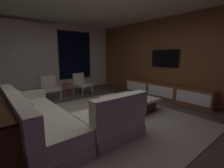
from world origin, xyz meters
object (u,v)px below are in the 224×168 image
(accent_chair_by_curtain, at_px, (50,87))
(book_stack_on_coffee_table, at_px, (134,96))
(coffee_table, at_px, (129,104))
(accent_chair_near_window, at_px, (81,83))
(media_console, at_px, (165,92))
(sectional_couch, at_px, (57,120))
(mounted_tv, at_px, (165,58))
(side_stool, at_px, (66,86))

(accent_chair_by_curtain, bearing_deg, book_stack_on_coffee_table, -60.82)
(coffee_table, bearing_deg, accent_chair_by_curtain, 116.80)
(coffee_table, bearing_deg, accent_chair_near_window, 91.54)
(coffee_table, bearing_deg, media_console, 1.25)
(coffee_table, height_order, accent_chair_by_curtain, accent_chair_by_curtain)
(sectional_couch, xyz_separation_m, mounted_tv, (3.89, 0.32, 1.06))
(sectional_couch, relative_size, side_stool, 5.43)
(accent_chair_near_window, distance_m, accent_chair_by_curtain, 1.17)
(book_stack_on_coffee_table, relative_size, side_stool, 0.63)
(coffee_table, bearing_deg, mounted_tv, 6.99)
(accent_chair_near_window, xyz_separation_m, side_stool, (-0.56, 0.09, -0.06))
(coffee_table, xyz_separation_m, side_stool, (-0.63, 2.55, 0.19))
(media_console, distance_m, mounted_tv, 1.13)
(book_stack_on_coffee_table, xyz_separation_m, accent_chair_by_curtain, (-1.39, 2.49, 0.04))
(side_stool, xyz_separation_m, mounted_tv, (2.55, -2.31, 0.98))
(coffee_table, xyz_separation_m, accent_chair_by_curtain, (-1.24, 2.45, 0.25))
(sectional_couch, xyz_separation_m, side_stool, (1.34, 2.63, 0.08))
(coffee_table, distance_m, book_stack_on_coffee_table, 0.26)
(sectional_couch, relative_size, accent_chair_by_curtain, 3.21)
(accent_chair_near_window, bearing_deg, media_console, -53.19)
(book_stack_on_coffee_table, xyz_separation_m, mounted_tv, (1.78, 0.27, 0.95))
(side_stool, height_order, media_console, media_console)
(media_console, relative_size, mounted_tv, 3.08)
(sectional_couch, xyz_separation_m, media_console, (3.71, 0.12, -0.04))
(sectional_couch, height_order, coffee_table, sectional_couch)
(accent_chair_near_window, bearing_deg, side_stool, 171.03)
(coffee_table, distance_m, mounted_tv, 2.26)
(book_stack_on_coffee_table, bearing_deg, mounted_tv, 8.67)
(accent_chair_by_curtain, distance_m, side_stool, 0.62)
(sectional_couch, xyz_separation_m, book_stack_on_coffee_table, (2.11, 0.05, 0.11))
(sectional_couch, height_order, accent_chair_by_curtain, sectional_couch)
(book_stack_on_coffee_table, distance_m, accent_chair_by_curtain, 2.85)
(mounted_tv, bearing_deg, accent_chair_by_curtain, 144.99)
(side_stool, bearing_deg, mounted_tv, -42.17)
(book_stack_on_coffee_table, xyz_separation_m, media_console, (1.60, 0.07, -0.14))
(book_stack_on_coffee_table, relative_size, mounted_tv, 0.29)
(book_stack_on_coffee_table, height_order, mounted_tv, mounted_tv)
(accent_chair_near_window, xyz_separation_m, mounted_tv, (1.99, -2.22, 0.92))
(coffee_table, relative_size, mounted_tv, 1.15)
(coffee_table, bearing_deg, sectional_couch, -177.53)
(media_console, bearing_deg, side_stool, 133.38)
(side_stool, distance_m, mounted_tv, 3.58)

